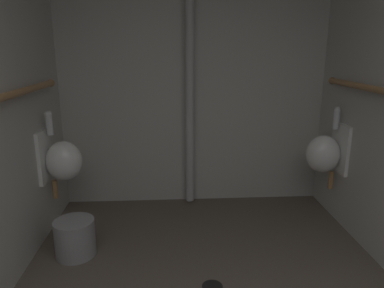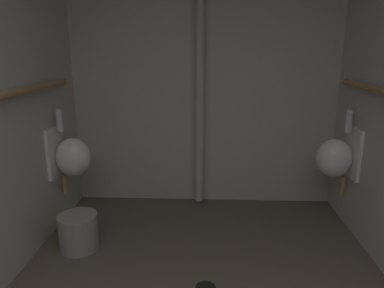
{
  "view_description": "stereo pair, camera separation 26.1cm",
  "coord_description": "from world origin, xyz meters",
  "px_view_note": "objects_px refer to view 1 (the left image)",
  "views": [
    {
      "loc": [
        -0.23,
        -0.13,
        1.55
      ],
      "look_at": [
        -0.08,
        2.39,
        0.87
      ],
      "focal_mm": 33.62,
      "sensor_mm": 36.0,
      "label": 1
    },
    {
      "loc": [
        0.03,
        -0.13,
        1.55
      ],
      "look_at": [
        -0.08,
        2.39,
        0.87
      ],
      "focal_mm": 33.62,
      "sensor_mm": 36.0,
      "label": 2
    }
  ],
  "objects_px": {
    "urinal_left_mid": "(61,160)",
    "urinal_right_mid": "(325,153)",
    "floor_drain": "(212,286)",
    "waste_bin": "(75,238)",
    "standpipe_back_wall": "(190,69)"
  },
  "relations": [
    {
      "from": "urinal_left_mid",
      "to": "urinal_right_mid",
      "type": "distance_m",
      "value": 2.3
    },
    {
      "from": "floor_drain",
      "to": "urinal_left_mid",
      "type": "bearing_deg",
      "value": 143.85
    },
    {
      "from": "floor_drain",
      "to": "waste_bin",
      "type": "height_order",
      "value": "waste_bin"
    },
    {
      "from": "urinal_right_mid",
      "to": "waste_bin",
      "type": "bearing_deg",
      "value": -167.3
    },
    {
      "from": "urinal_left_mid",
      "to": "urinal_right_mid",
      "type": "relative_size",
      "value": 1.0
    },
    {
      "from": "standpipe_back_wall",
      "to": "waste_bin",
      "type": "bearing_deg",
      "value": -135.41
    },
    {
      "from": "urinal_right_mid",
      "to": "floor_drain",
      "type": "bearing_deg",
      "value": -140.17
    },
    {
      "from": "urinal_left_mid",
      "to": "urinal_right_mid",
      "type": "height_order",
      "value": "same"
    },
    {
      "from": "urinal_left_mid",
      "to": "floor_drain",
      "type": "relative_size",
      "value": 5.39
    },
    {
      "from": "standpipe_back_wall",
      "to": "floor_drain",
      "type": "relative_size",
      "value": 19.03
    },
    {
      "from": "urinal_right_mid",
      "to": "standpipe_back_wall",
      "type": "height_order",
      "value": "standpipe_back_wall"
    },
    {
      "from": "urinal_right_mid",
      "to": "waste_bin",
      "type": "height_order",
      "value": "urinal_right_mid"
    },
    {
      "from": "urinal_left_mid",
      "to": "floor_drain",
      "type": "height_order",
      "value": "urinal_left_mid"
    },
    {
      "from": "urinal_left_mid",
      "to": "floor_drain",
      "type": "bearing_deg",
      "value": -36.15
    },
    {
      "from": "urinal_left_mid",
      "to": "floor_drain",
      "type": "distance_m",
      "value": 1.59
    }
  ]
}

